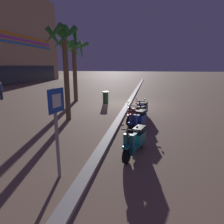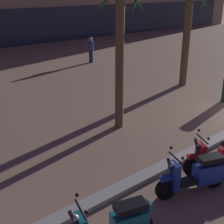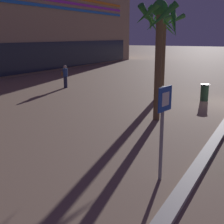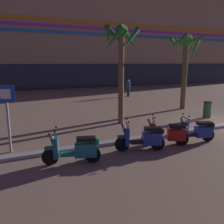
{
  "view_description": "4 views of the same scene",
  "coord_description": "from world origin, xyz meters",
  "views": [
    {
      "loc": [
        -14.85,
        -1.69,
        2.93
      ],
      "look_at": [
        -7.4,
        -0.23,
        1.11
      ],
      "focal_mm": 30.84,
      "sensor_mm": 36.0,
      "label": 1
    },
    {
      "loc": [
        -11.59,
        -4.76,
        4.46
      ],
      "look_at": [
        -6.38,
        1.5,
        1.24
      ],
      "focal_mm": 50.44,
      "sensor_mm": 36.0,
      "label": 2
    },
    {
      "loc": [
        -17.51,
        -1.74,
        3.55
      ],
      "look_at": [
        -8.29,
        3.19,
        0.99
      ],
      "focal_mm": 49.6,
      "sensor_mm": 36.0,
      "label": 3
    },
    {
      "loc": [
        -10.59,
        -8.23,
        3.14
      ],
      "look_at": [
        -6.6,
        0.46,
        1.15
      ],
      "focal_mm": 38.13,
      "sensor_mm": 36.0,
      "label": 4
    }
  ],
  "objects": [
    {
      "name": "litter_bin",
      "position": [
        0.09,
        1.76,
        0.48
      ],
      "size": [
        0.48,
        0.48,
        0.95
      ],
      "color": "#2D5638",
      "rests_on": "ground"
    },
    {
      "name": "palm_tree_far_corner",
      "position": [
        0.67,
        4.52,
        3.76
      ],
      "size": [
        2.38,
        2.43,
        5.01
      ],
      "color": "brown",
      "rests_on": "ground"
    },
    {
      "name": "pedestrian_by_palm_tree",
      "position": [
        0.14,
        11.45,
        0.84
      ],
      "size": [
        0.42,
        0.43,
        1.59
      ],
      "color": "#2D3351",
      "rests_on": "ground"
    },
    {
      "name": "palm_tree_near_sign",
      "position": [
        -5.06,
        2.74,
        3.77
      ],
      "size": [
        1.97,
        1.96,
        4.99
      ],
      "color": "brown",
      "rests_on": "ground"
    },
    {
      "name": "crossing_sign",
      "position": [
        -10.53,
        0.59,
        1.5
      ],
      "size": [
        0.59,
        0.17,
        2.4
      ],
      "color": "#939399",
      "rests_on": "ground"
    }
  ]
}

